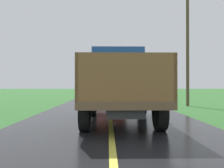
% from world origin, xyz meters
% --- Properties ---
extents(banana_truck_near, '(2.38, 5.82, 2.80)m').
position_xyz_m(banana_truck_near, '(0.33, 9.55, 1.47)').
color(banana_truck_near, '#2D2D30').
rests_on(banana_truck_near, road_surface).
extents(banana_truck_far, '(2.38, 5.81, 2.80)m').
position_xyz_m(banana_truck_far, '(0.10, 21.74, 1.47)').
color(banana_truck_far, '#2D2D30').
rests_on(banana_truck_far, road_surface).
extents(utility_pole_roadside, '(2.29, 0.20, 7.57)m').
position_xyz_m(utility_pole_roadside, '(5.15, 15.71, 4.12)').
color(utility_pole_roadside, brown).
rests_on(utility_pole_roadside, ground).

